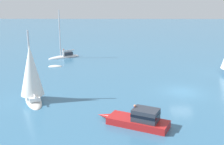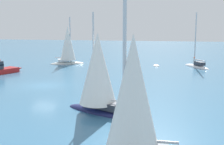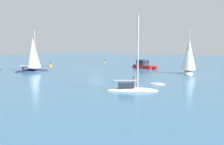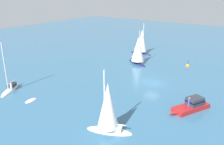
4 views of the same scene
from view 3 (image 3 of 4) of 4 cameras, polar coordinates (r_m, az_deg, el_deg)
The scene contains 9 objects.
ground_plane at distance 54.85m, azimuth -3.11°, elevation 0.46°, with size 160.00×160.00×0.00m, color teal.
yacht at distance 49.94m, azimuth 14.98°, elevation 2.91°, with size 5.70×3.56×7.98m.
tender at distance 66.06m, azimuth 14.66°, elevation 1.21°, with size 1.43×2.87×0.38m.
skiff at distance 36.67m, azimuth 8.98°, elevation -2.36°, with size 1.11×2.15×0.44m.
yacht_1 at distance 31.36m, azimuth 3.95°, elevation -3.26°, with size 4.06×5.52×8.58m.
sailboat at distance 54.18m, azimuth -15.50°, elevation 3.17°, with size 6.29×4.13×7.89m.
powerboat at distance 59.68m, azimuth 6.42°, elevation 1.51°, with size 4.08×6.69×1.93m.
channel_buoy at distance 64.75m, azimuth -12.18°, elevation 1.18°, with size 0.82×0.82×1.67m.
mooring_buoy at distance 75.98m, azimuth -1.49°, elevation 2.01°, with size 0.55×0.55×1.28m.
Camera 3 is at (44.95, 30.99, 5.27)m, focal length 45.98 mm.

